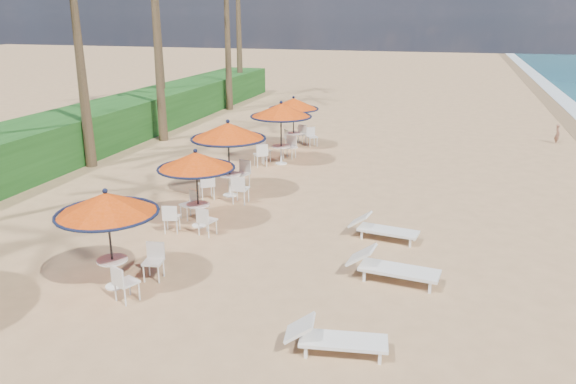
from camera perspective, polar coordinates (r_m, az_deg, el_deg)
name	(u,v)px	position (r m, az deg, el deg)	size (l,w,h in m)	color
ground	(339,312)	(11.85, 5.16, -12.06)	(160.00, 160.00, 0.00)	tan
scrub_hedge	(90,129)	(26.59, -19.46, 6.01)	(3.00, 40.00, 1.80)	#194716
station_0	(110,213)	(12.66, -17.59, -2.04)	(2.23, 2.23, 2.32)	black
station_1	(195,170)	(15.88, -9.46, 2.18)	(2.19, 2.19, 2.28)	black
station_2	(228,141)	(18.45, -6.08, 5.22)	(2.48, 2.54, 2.58)	black
station_3	(279,118)	(22.45, -0.88, 7.54)	(2.46, 2.48, 2.56)	black
station_4	(295,110)	(25.28, 0.70, 8.34)	(2.25, 2.32, 2.35)	black
lounger_near	(333,338)	(10.45, 4.56, -14.54)	(1.91, 0.84, 0.66)	white
lounger_mid	(390,266)	(13.12, 10.31, -7.46)	(2.16, 0.88, 0.75)	white
lounger_far	(381,228)	(15.41, 9.45, -3.63)	(1.94, 0.85, 0.67)	white
person	(558,133)	(29.19, 25.71, 5.41)	(0.35, 0.23, 0.96)	#96624C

